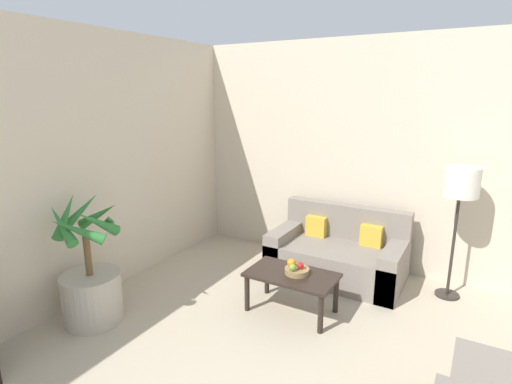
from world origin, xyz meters
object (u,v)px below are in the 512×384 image
Objects in this scene: apple_red at (300,265)px; sofa_loveseat at (337,255)px; fruit_bowl at (297,271)px; coffee_table at (292,279)px; floor_lamp at (460,188)px; orange_fruit at (291,263)px; potted_palm at (91,283)px; apple_green at (293,268)px.

sofa_loveseat is at bearing 86.62° from apple_red.
apple_red is (0.03, 0.01, 0.06)m from fruit_bowl.
apple_red is (-0.06, -0.94, 0.22)m from sofa_loveseat.
coffee_table is 0.17m from apple_red.
floor_lamp reaches higher than coffee_table.
orange_fruit reaches higher than fruit_bowl.
coffee_table is 10.37× the size of orange_fruit.
potted_palm is at bearing -142.46° from floor_lamp.
floor_lamp is 20.78× the size of apple_red.
floor_lamp is 20.26× the size of apple_green.
sofa_loveseat is 22.30× the size of apple_red.
apple_red is 0.09m from apple_green.
sofa_loveseat is at bearing 51.02° from potted_palm.
apple_green is 0.83× the size of orange_fruit.
coffee_table is at bearing -156.72° from apple_red.
coffee_table is 0.10m from fruit_bowl.
apple_red reaches higher than fruit_bowl.
sofa_loveseat is 18.07× the size of orange_fruit.
orange_fruit is (-0.05, 0.08, 0.01)m from apple_green.
apple_green is at bearing -95.50° from sofa_loveseat.
potted_palm is 1.87m from apple_green.
sofa_loveseat reaches higher than orange_fruit.
fruit_bowl is (-0.09, -0.95, 0.16)m from sofa_loveseat.
orange_fruit is at bearing -140.88° from floor_lamp.
floor_lamp reaches higher than apple_green.
orange_fruit is (-0.15, -0.95, 0.23)m from sofa_loveseat.
apple_red is at bearing -93.38° from sofa_loveseat.
coffee_table is at bearing -139.75° from floor_lamp.
sofa_loveseat is at bearing 81.13° from orange_fruit.
coffee_table is (-0.13, -0.97, 0.08)m from sofa_loveseat.
apple_green is at bearing -99.25° from fruit_bowl.
potted_palm is 2.64m from sofa_loveseat.
orange_fruit is at bearing -177.59° from apple_red.
sofa_loveseat is 1.74× the size of coffee_table.
coffee_table is at bearing -53.92° from orange_fruit.
fruit_bowl is 2.87× the size of orange_fruit.
apple_green reaches higher than apple_red.
floor_lamp is at bearing 37.54° from potted_palm.
apple_green is (-0.10, -1.02, 0.22)m from sofa_loveseat.
floor_lamp is (2.82, 2.17, 0.79)m from potted_palm.
sofa_loveseat reaches higher than apple_green.
potted_palm is 14.84× the size of orange_fruit.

